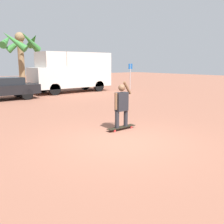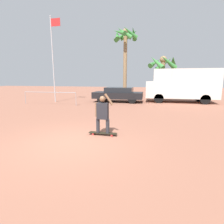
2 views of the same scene
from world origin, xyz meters
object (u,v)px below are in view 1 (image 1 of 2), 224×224
Objects in this scene: skateboard at (121,127)px; person_skateboarder at (122,103)px; camper_van at (72,71)px; palm_tree_near_van at (21,45)px; street_sign at (130,73)px.

person_skateboarder reaches higher than skateboard.
skateboard is 0.18× the size of camper_van.
palm_tree_near_van reaches higher than skateboard.
camper_van is at bearing -78.96° from palm_tree_near_van.
person_skateboarder is (-0.00, 0.00, 0.83)m from skateboard.
palm_tree_near_van is (3.18, 17.90, 3.00)m from person_skateboarder.
person_skateboarder is 13.22m from street_sign.
palm_tree_near_van is (3.18, 17.90, 3.83)m from skateboard.
palm_tree_near_van is at bearing 79.92° from skateboard.
palm_tree_near_van reaches higher than street_sign.
camper_van reaches higher than person_skateboarder.
palm_tree_near_van is 2.38× the size of street_sign.
camper_van is at bearing 67.33° from skateboard.
skateboard is 13.28m from street_sign.
palm_tree_near_van is 10.76m from street_sign.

